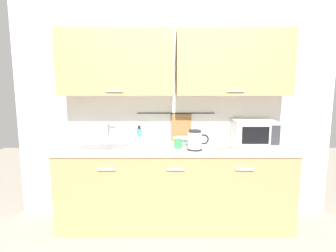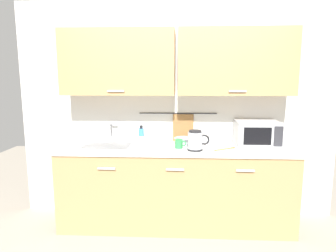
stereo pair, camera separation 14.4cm
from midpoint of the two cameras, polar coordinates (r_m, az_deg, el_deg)
ground at (r=3.21m, az=0.27°, el=-21.16°), size 8.00×8.00×0.00m
counter_unit at (r=3.28m, az=0.09°, el=-11.60°), size 2.53×0.64×0.90m
back_wall_assembly at (r=3.30m, az=0.28°, el=7.47°), size 3.70×0.41×2.50m
sink_faucet at (r=3.43m, az=-12.56°, el=-0.73°), size 0.09×0.17×0.22m
microwave at (r=3.35m, az=15.64°, el=-1.24°), size 0.46×0.35×0.27m
electric_kettle at (r=2.98m, az=4.22°, el=-2.84°), size 0.23×0.16×0.21m
dish_soap_bottle at (r=3.36m, az=-6.66°, el=-1.79°), size 0.06×0.06×0.20m
mug_near_sink at (r=3.20m, az=-6.63°, el=-3.05°), size 0.12×0.08×0.09m
mixing_bowl at (r=3.26m, az=1.74°, el=-2.81°), size 0.21×0.21×0.08m
mug_by_kettle at (r=3.07m, az=0.93°, el=-3.50°), size 0.12×0.08×0.09m
wooden_spoon at (r=3.11m, az=10.37°, el=-4.26°), size 0.25×0.17×0.01m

